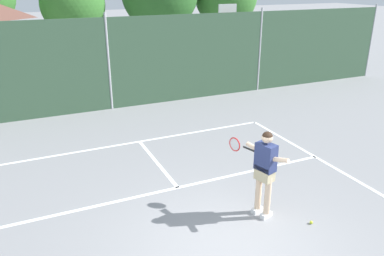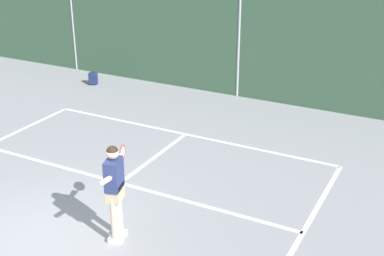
% 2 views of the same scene
% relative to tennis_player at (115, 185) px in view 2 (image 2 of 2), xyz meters
% --- Properties ---
extents(ground_plane, '(120.00, 120.00, 0.00)m').
position_rel_tennis_player_xyz_m(ground_plane, '(-1.17, -0.75, -1.11)').
color(ground_plane, gray).
extents(court_markings, '(8.30, 11.10, 0.01)m').
position_rel_tennis_player_xyz_m(court_markings, '(-1.17, -0.10, -1.11)').
color(court_markings, white).
rests_on(court_markings, ground).
extents(chainlink_fence, '(26.09, 0.09, 3.50)m').
position_rel_tennis_player_xyz_m(chainlink_fence, '(-1.17, 8.25, 0.57)').
color(chainlink_fence, '#38563D').
rests_on(chainlink_fence, ground).
extents(tennis_player, '(0.54, 1.37, 1.85)m').
position_rel_tennis_player_xyz_m(tennis_player, '(0.00, 0.00, 0.00)').
color(tennis_player, silver).
rests_on(tennis_player, ground).
extents(backpack_navy, '(0.32, 0.31, 0.46)m').
position_rel_tennis_player_xyz_m(backpack_navy, '(-6.00, 7.06, -0.92)').
color(backpack_navy, navy).
rests_on(backpack_navy, ground).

